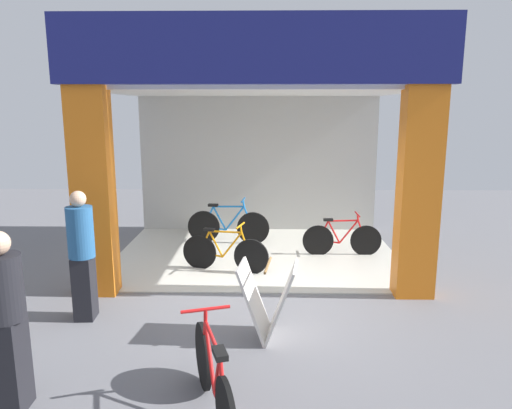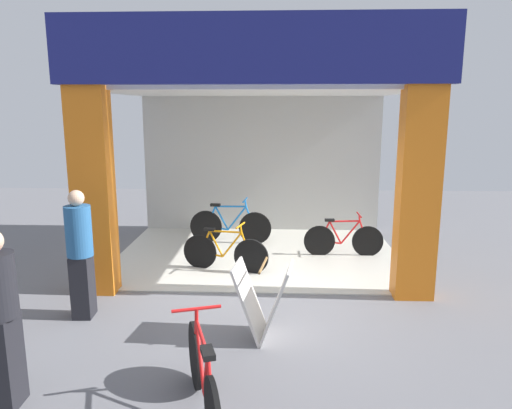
{
  "view_description": "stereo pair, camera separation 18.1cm",
  "coord_description": "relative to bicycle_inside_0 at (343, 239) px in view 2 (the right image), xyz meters",
  "views": [
    {
      "loc": [
        0.14,
        -6.6,
        2.68
      ],
      "look_at": [
        0.0,
        0.95,
        1.15
      ],
      "focal_mm": 33.4,
      "sensor_mm": 36.0,
      "label": 1
    },
    {
      "loc": [
        0.32,
        -6.6,
        2.68
      ],
      "look_at": [
        0.0,
        0.95,
        1.15
      ],
      "focal_mm": 33.4,
      "sensor_mm": 36.0,
      "label": 2
    }
  ],
  "objects": [
    {
      "name": "bicycle_inside_2",
      "position": [
        -2.09,
        -0.91,
        0.01
      ],
      "size": [
        1.46,
        0.48,
        0.82
      ],
      "color": "black",
      "rests_on": "ground"
    },
    {
      "name": "bicycle_inside_0",
      "position": [
        0.0,
        0.0,
        0.0
      ],
      "size": [
        1.45,
        0.4,
        0.8
      ],
      "color": "black",
      "rests_on": "ground"
    },
    {
      "name": "pedestrian_2",
      "position": [
        -3.74,
        -2.74,
        0.54
      ],
      "size": [
        0.35,
        0.35,
        1.68
      ],
      "color": "black",
      "rests_on": "ground"
    },
    {
      "name": "bicycle_inside_1",
      "position": [
        -2.16,
        0.79,
        0.05
      ],
      "size": [
        1.65,
        0.46,
        0.91
      ],
      "color": "black",
      "rests_on": "ground"
    },
    {
      "name": "sandwich_board_sign",
      "position": [
        -1.39,
        -3.24,
        0.14
      ],
      "size": [
        0.74,
        0.64,
        0.92
      ],
      "color": "silver",
      "rests_on": "ground"
    },
    {
      "name": "ground_plane",
      "position": [
        -1.56,
        -1.88,
        -0.32
      ],
      "size": [
        18.28,
        18.28,
        0.0
      ],
      "primitive_type": "plane",
      "color": "slate",
      "rests_on": "ground"
    },
    {
      "name": "shop_facade",
      "position": [
        -1.56,
        -0.11,
        1.72
      ],
      "size": [
        5.34,
        4.11,
        3.89
      ],
      "color": "beige",
      "rests_on": "ground"
    },
    {
      "name": "bicycle_parked_0",
      "position": [
        -1.87,
        -4.75,
        0.04
      ],
      "size": [
        0.58,
        1.59,
        0.91
      ],
      "color": "black",
      "rests_on": "ground"
    }
  ]
}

